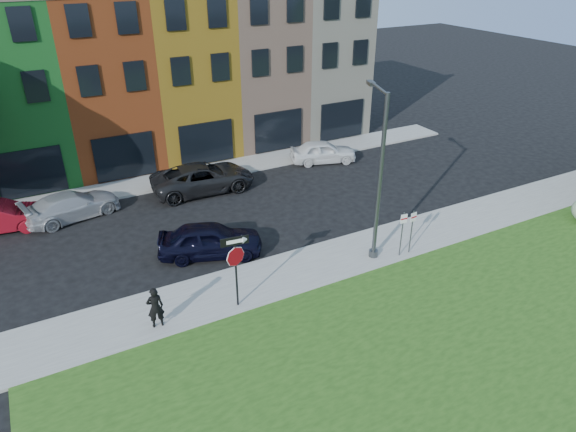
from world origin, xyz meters
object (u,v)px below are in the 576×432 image
man (155,307)px  street_lamp (378,178)px  sedan_near (210,240)px  stop_sign (235,258)px

man → street_lamp: street_lamp is taller
man → sedan_near: man is taller
stop_sign → street_lamp: size_ratio=0.41×
man → sedan_near: bearing=-128.4°
stop_sign → street_lamp: 6.95m
man → street_lamp: size_ratio=0.23×
sedan_near → street_lamp: bearing=-98.4°
man → street_lamp: 10.22m
stop_sign → sedan_near: stop_sign is taller
stop_sign → sedan_near: 4.36m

